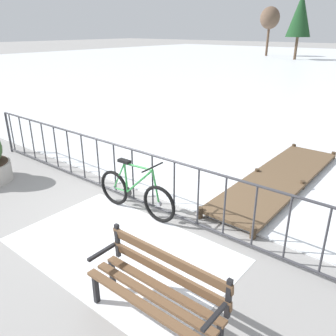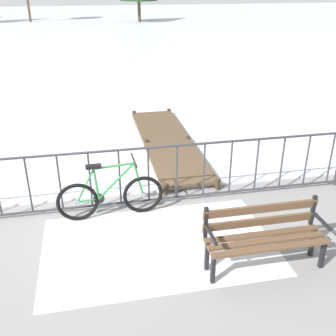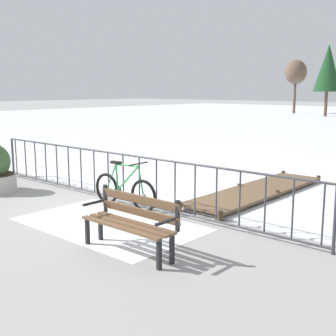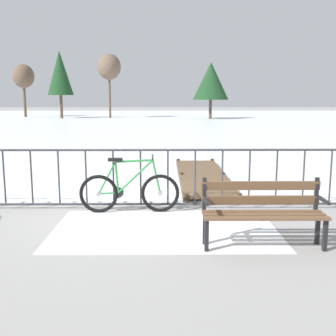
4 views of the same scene
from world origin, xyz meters
TOP-DOWN VIEW (x-y plane):
  - ground_plane at (0.00, 0.00)m, footprint 160.00×160.00m
  - frozen_pond at (0.00, 28.40)m, footprint 80.00×56.00m
  - snow_patch at (0.91, -1.20)m, footprint 3.33×2.04m
  - railing_fence at (-0.00, 0.00)m, footprint 9.06×0.06m
  - bicycle_near_railing at (0.30, -0.25)m, footprint 1.71×0.52m
  - park_bench at (2.20, -1.87)m, footprint 1.60×0.48m
  - wooden_dock at (1.79, 2.51)m, footprint 1.10×4.52m

SIDE VIEW (x-z plane):
  - ground_plane at x=0.00m, z-range 0.00..0.00m
  - snow_patch at x=0.91m, z-range 0.00..0.01m
  - frozen_pond at x=0.00m, z-range 0.00..0.03m
  - wooden_dock at x=1.79m, z-range 0.02..0.22m
  - bicycle_near_railing at x=0.30m, z-range -0.12..0.86m
  - park_bench at x=2.20m, z-range 0.07..0.96m
  - railing_fence at x=0.00m, z-range 0.02..1.09m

